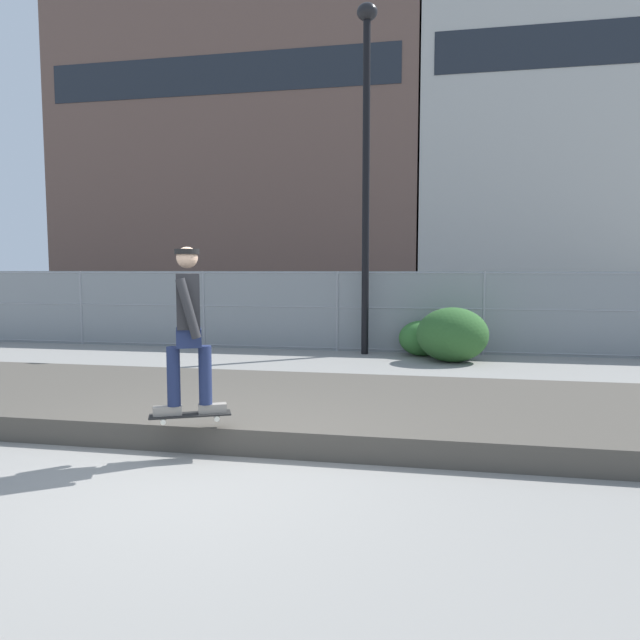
{
  "coord_description": "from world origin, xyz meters",
  "views": [
    {
      "loc": [
        2.04,
        -4.86,
        1.89
      ],
      "look_at": [
        0.48,
        3.47,
        1.14
      ],
      "focal_mm": 32.03,
      "sensor_mm": 36.0,
      "label": 1
    }
  ],
  "objects_px": {
    "parked_car_mid": "(482,307)",
    "street_lamp": "(366,143)",
    "skater": "(188,321)",
    "shrub_center": "(452,335)",
    "skateboard": "(190,415)",
    "shrub_left": "(422,338)",
    "parked_car_near": "(250,305)"
  },
  "relations": [
    {
      "from": "skater",
      "to": "parked_car_near",
      "type": "bearing_deg",
      "value": 104.63
    },
    {
      "from": "street_lamp",
      "to": "parked_car_mid",
      "type": "xyz_separation_m",
      "value": [
        2.89,
        3.96,
        -3.79
      ]
    },
    {
      "from": "street_lamp",
      "to": "parked_car_mid",
      "type": "bearing_deg",
      "value": 53.87
    },
    {
      "from": "skateboard",
      "to": "street_lamp",
      "type": "xyz_separation_m",
      "value": [
        0.96,
        7.37,
        4.19
      ]
    },
    {
      "from": "street_lamp",
      "to": "shrub_center",
      "type": "distance_m",
      "value": 4.54
    },
    {
      "from": "skateboard",
      "to": "parked_car_near",
      "type": "distance_m",
      "value": 11.37
    },
    {
      "from": "skateboard",
      "to": "shrub_left",
      "type": "height_order",
      "value": "shrub_left"
    },
    {
      "from": "skateboard",
      "to": "shrub_center",
      "type": "height_order",
      "value": "shrub_center"
    },
    {
      "from": "skateboard",
      "to": "parked_car_mid",
      "type": "height_order",
      "value": "parked_car_mid"
    },
    {
      "from": "skateboard",
      "to": "skater",
      "type": "bearing_deg",
      "value": 90.0
    },
    {
      "from": "skateboard",
      "to": "street_lamp",
      "type": "height_order",
      "value": "street_lamp"
    },
    {
      "from": "shrub_left",
      "to": "parked_car_mid",
      "type": "bearing_deg",
      "value": 67.84
    },
    {
      "from": "shrub_left",
      "to": "skater",
      "type": "bearing_deg",
      "value": -106.86
    },
    {
      "from": "parked_car_mid",
      "to": "shrub_center",
      "type": "bearing_deg",
      "value": -102.11
    },
    {
      "from": "skater",
      "to": "street_lamp",
      "type": "height_order",
      "value": "street_lamp"
    },
    {
      "from": "street_lamp",
      "to": "shrub_center",
      "type": "xyz_separation_m",
      "value": [
        1.88,
        -0.76,
        -4.06
      ]
    },
    {
      "from": "skateboard",
      "to": "shrub_center",
      "type": "bearing_deg",
      "value": 66.77
    },
    {
      "from": "street_lamp",
      "to": "parked_car_near",
      "type": "distance_m",
      "value": 6.49
    },
    {
      "from": "parked_car_near",
      "to": "parked_car_mid",
      "type": "height_order",
      "value": "same"
    },
    {
      "from": "skateboard",
      "to": "parked_car_mid",
      "type": "relative_size",
      "value": 0.18
    },
    {
      "from": "skateboard",
      "to": "skater",
      "type": "height_order",
      "value": "skater"
    },
    {
      "from": "parked_car_mid",
      "to": "shrub_left",
      "type": "height_order",
      "value": "parked_car_mid"
    },
    {
      "from": "skateboard",
      "to": "parked_car_mid",
      "type": "bearing_deg",
      "value": 71.23
    },
    {
      "from": "street_lamp",
      "to": "shrub_left",
      "type": "relative_size",
      "value": 7.47
    },
    {
      "from": "skater",
      "to": "shrub_center",
      "type": "height_order",
      "value": "skater"
    },
    {
      "from": "skater",
      "to": "parked_car_near",
      "type": "xyz_separation_m",
      "value": [
        -2.87,
        10.99,
        -0.55
      ]
    },
    {
      "from": "parked_car_mid",
      "to": "street_lamp",
      "type": "bearing_deg",
      "value": -126.13
    },
    {
      "from": "street_lamp",
      "to": "skateboard",
      "type": "bearing_deg",
      "value": -97.42
    },
    {
      "from": "shrub_left",
      "to": "shrub_center",
      "type": "xyz_separation_m",
      "value": [
        0.62,
        -0.72,
        0.17
      ]
    },
    {
      "from": "shrub_left",
      "to": "skateboard",
      "type": "bearing_deg",
      "value": -106.86
    },
    {
      "from": "skater",
      "to": "shrub_left",
      "type": "xyz_separation_m",
      "value": [
        2.22,
        7.33,
        -1.0
      ]
    },
    {
      "from": "skateboard",
      "to": "skater",
      "type": "xyz_separation_m",
      "value": [
        0.0,
        0.0,
        0.95
      ]
    }
  ]
}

